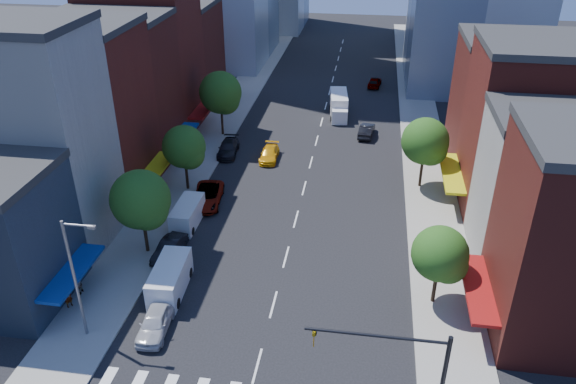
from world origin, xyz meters
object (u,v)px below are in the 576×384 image
object	(u,v)px
taxi	(269,154)
cargo_van_near	(169,280)
traffic_car_far	(375,82)
box_truck	(339,106)
parked_car_front	(155,322)
pedestrian_near	(68,297)
parked_car_rear	(228,148)
traffic_car_oncoming	(367,130)
parked_car_third	(207,196)
parked_car_second	(169,249)
cargo_van_far	(187,215)
pedestrian_far	(78,285)

from	to	relation	value
taxi	cargo_van_near	bearing A→B (deg)	-99.18
traffic_car_far	box_truck	size ratio (longest dim) A/B	0.59
parked_car_front	pedestrian_near	size ratio (longest dim) A/B	2.77
parked_car_rear	traffic_car_far	world-z (taller)	parked_car_rear
traffic_car_oncoming	taxi	bearing A→B (deg)	44.82
parked_car_third	pedestrian_near	bearing A→B (deg)	-115.76
parked_car_second	parked_car_third	world-z (taller)	parked_car_third
cargo_van_near	cargo_van_far	size ratio (longest dim) A/B	1.13
parked_car_third	pedestrian_far	xyz separation A→B (m)	(-5.71, -14.74, 0.17)
parked_car_rear	pedestrian_near	xyz separation A→B (m)	(-5.00, -27.30, 0.25)
taxi	cargo_van_far	bearing A→B (deg)	-109.97
cargo_van_far	parked_car_front	bearing A→B (deg)	-81.43
parked_car_rear	pedestrian_far	size ratio (longest dim) A/B	3.09
parked_car_second	cargo_van_far	distance (m)	4.87
parked_car_rear	pedestrian_near	distance (m)	27.75
pedestrian_far	parked_car_front	bearing A→B (deg)	67.66
parked_car_front	box_truck	size ratio (longest dim) A/B	0.63
pedestrian_near	taxi	bearing A→B (deg)	9.00
cargo_van_far	box_truck	size ratio (longest dim) A/B	0.66
parked_car_rear	traffic_car_oncoming	distance (m)	17.08
parked_car_third	parked_car_rear	size ratio (longest dim) A/B	1.13
cargo_van_near	cargo_van_far	distance (m)	9.50
parked_car_second	pedestrian_near	distance (m)	8.87
cargo_van_near	taxi	xyz separation A→B (m)	(3.25, 23.82, -0.47)
traffic_car_oncoming	pedestrian_near	size ratio (longest dim) A/B	2.69
parked_car_third	pedestrian_near	distance (m)	17.14
pedestrian_near	box_truck	bearing A→B (deg)	7.55
box_truck	traffic_car_far	bearing A→B (deg)	63.98
taxi	box_truck	bearing A→B (deg)	64.27
taxi	parked_car_front	bearing A→B (deg)	-97.25
taxi	traffic_car_oncoming	bearing A→B (deg)	36.85
traffic_car_oncoming	box_truck	world-z (taller)	box_truck
parked_car_front	cargo_van_near	bearing A→B (deg)	91.67
pedestrian_far	traffic_car_far	bearing A→B (deg)	157.20
pedestrian_far	box_truck	bearing A→B (deg)	156.55
parked_car_second	taxi	distance (m)	19.92
taxi	pedestrian_far	world-z (taller)	pedestrian_far
parked_car_rear	cargo_van_near	distance (m)	24.54
box_truck	traffic_car_oncoming	bearing A→B (deg)	-65.21
parked_car_third	taxi	world-z (taller)	parked_car_third
parked_car_front	traffic_car_oncoming	size ratio (longest dim) A/B	1.03
parked_car_front	box_truck	world-z (taller)	box_truck
parked_car_second	pedestrian_near	world-z (taller)	pedestrian_near
taxi	pedestrian_far	bearing A→B (deg)	-112.76
parked_car_second	taxi	world-z (taller)	parked_car_second
parked_car_second	pedestrian_near	size ratio (longest dim) A/B	2.58
cargo_van_near	parked_car_second	bearing A→B (deg)	106.43
parked_car_front	parked_car_second	bearing A→B (deg)	99.26
cargo_van_far	parked_car_rear	bearing A→B (deg)	90.13
parked_car_rear	pedestrian_far	bearing A→B (deg)	-105.18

